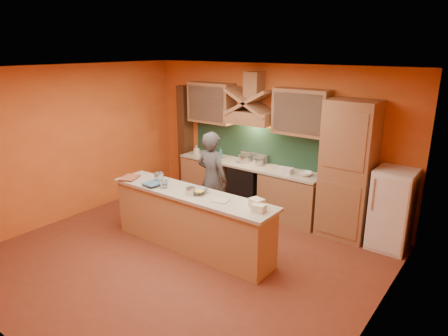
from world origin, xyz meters
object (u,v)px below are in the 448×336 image
Objects in this scene: stove at (248,187)px; fridge at (392,209)px; mixing_bowl at (198,191)px; person at (212,179)px; kitchen_scale at (190,192)px.

fridge is (2.70, 0.00, 0.20)m from stove.
fridge is 4.46× the size of mixing_bowl.
kitchen_scale is at bearing 112.49° from person.
person is (-2.80, -1.00, 0.20)m from fridge.
stove is at bearing -94.05° from person.
kitchen_scale is (0.28, -1.99, 0.54)m from stove.
person is at bearing 91.84° from kitchen_scale.
fridge is at bearing 0.00° from stove.
person is 5.86× the size of mixing_bowl.
fridge reaches higher than mixing_bowl.
stove is 0.53× the size of person.
person reaches higher than kitchen_scale.
person is 1.07m from kitchen_scale.
fridge reaches higher than kitchen_scale.
fridge is at bearing 20.42° from kitchen_scale.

